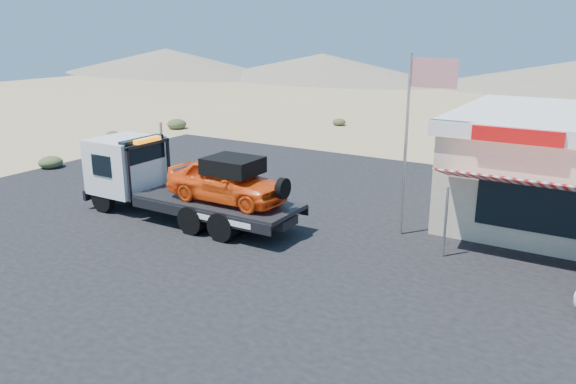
# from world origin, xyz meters

# --- Properties ---
(ground) EXTENTS (120.00, 120.00, 0.00)m
(ground) POSITION_xyz_m (0.00, 0.00, 0.00)
(ground) COLOR #A0885B
(ground) RESTS_ON ground
(asphalt_lot) EXTENTS (32.00, 24.00, 0.02)m
(asphalt_lot) POSITION_xyz_m (2.00, 3.00, 0.01)
(asphalt_lot) COLOR black
(asphalt_lot) RESTS_ON ground
(tow_truck) EXTENTS (8.48, 2.52, 2.84)m
(tow_truck) POSITION_xyz_m (-2.65, 1.93, 1.53)
(tow_truck) COLOR black
(tow_truck) RESTS_ON asphalt_lot
(flagpole) EXTENTS (1.55, 0.10, 6.00)m
(flagpole) POSITION_xyz_m (4.93, 4.50, 3.76)
(flagpole) COLOR #99999E
(flagpole) RESTS_ON asphalt_lot
(desert_scrub) EXTENTS (26.17, 36.57, 0.72)m
(desert_scrub) POSITION_xyz_m (-14.68, 6.56, 0.31)
(desert_scrub) COLOR #354525
(desert_scrub) RESTS_ON ground
(distant_hills) EXTENTS (126.00, 48.00, 4.20)m
(distant_hills) POSITION_xyz_m (-9.77, 55.14, 1.89)
(distant_hills) COLOR #726B59
(distant_hills) RESTS_ON ground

